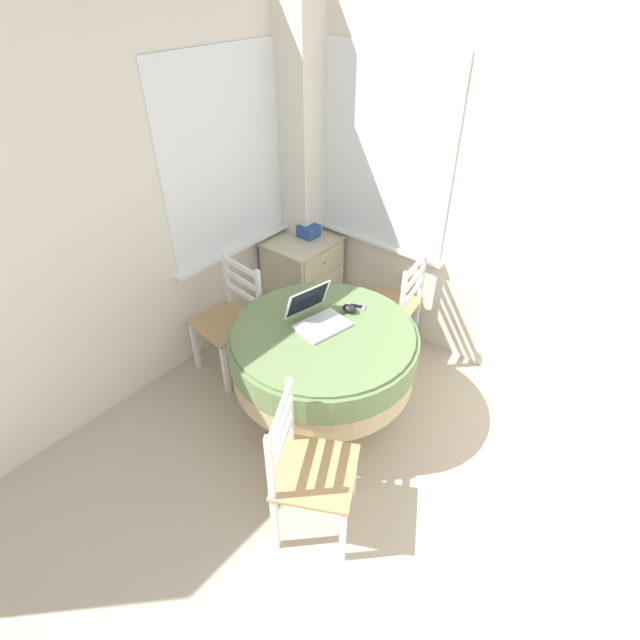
% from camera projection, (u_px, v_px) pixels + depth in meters
% --- Properties ---
extents(corner_room_shell, '(4.21, 5.19, 2.55)m').
position_uv_depth(corner_room_shell, '(365.00, 232.00, 3.06)').
color(corner_room_shell, silver).
rests_on(corner_room_shell, ground_plane).
extents(round_dining_table, '(1.23, 1.23, 0.73)m').
position_uv_depth(round_dining_table, '(323.00, 351.00, 3.26)').
color(round_dining_table, '#4C3D2D').
rests_on(round_dining_table, ground_plane).
extents(laptop, '(0.38, 0.38, 0.24)m').
position_uv_depth(laptop, '(317.00, 316.00, 3.21)').
color(laptop, white).
rests_on(laptop, round_dining_table).
extents(computer_mouse, '(0.07, 0.10, 0.05)m').
position_uv_depth(computer_mouse, '(349.00, 309.00, 3.32)').
color(computer_mouse, black).
rests_on(computer_mouse, round_dining_table).
extents(cell_phone, '(0.09, 0.13, 0.01)m').
position_uv_depth(cell_phone, '(356.00, 307.00, 3.37)').
color(cell_phone, '#B2B7BC').
rests_on(cell_phone, round_dining_table).
extents(dining_chair_near_back_window, '(0.46, 0.48, 0.90)m').
position_uv_depth(dining_chair_near_back_window, '(231.00, 320.00, 3.73)').
color(dining_chair_near_back_window, tan).
rests_on(dining_chair_near_back_window, ground_plane).
extents(dining_chair_near_right_window, '(0.50, 0.48, 0.90)m').
position_uv_depth(dining_chair_near_right_window, '(393.00, 307.00, 3.87)').
color(dining_chair_near_right_window, tan).
rests_on(dining_chair_near_right_window, ground_plane).
extents(dining_chair_camera_near, '(0.58, 0.57, 0.90)m').
position_uv_depth(dining_chair_camera_near, '(308.00, 470.00, 2.65)').
color(dining_chair_camera_near, tan).
rests_on(dining_chair_camera_near, ground_plane).
extents(corner_cabinet, '(0.59, 0.50, 0.73)m').
position_uv_depth(corner_cabinet, '(303.00, 277.00, 4.39)').
color(corner_cabinet, beige).
rests_on(corner_cabinet, ground_plane).
extents(storage_box, '(0.15, 0.15, 0.10)m').
position_uv_depth(storage_box, '(308.00, 231.00, 4.20)').
color(storage_box, '#2D4C93').
rests_on(storage_box, corner_cabinet).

